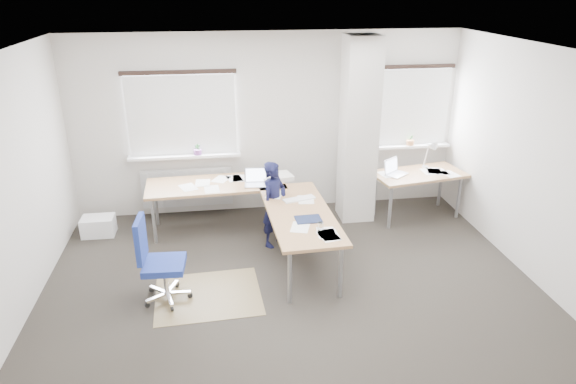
{
  "coord_description": "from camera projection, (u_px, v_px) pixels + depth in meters",
  "views": [
    {
      "loc": [
        -0.83,
        -5.23,
        3.47
      ],
      "look_at": [
        0.08,
        0.9,
        0.91
      ],
      "focal_mm": 32.0,
      "sensor_mm": 36.0,
      "label": 1
    }
  ],
  "objects": [
    {
      "name": "task_chair",
      "position": [
        162.0,
        278.0,
        5.92
      ],
      "size": [
        0.57,
        0.57,
        1.05
      ],
      "rotation": [
        0.0,
        0.0,
        -0.06
      ],
      "color": "navy",
      "rests_on": "ground"
    },
    {
      "name": "desk_side",
      "position": [
        418.0,
        176.0,
        7.91
      ],
      "size": [
        1.5,
        0.93,
        1.22
      ],
      "rotation": [
        0.0,
        0.0,
        0.17
      ],
      "color": "olive",
      "rests_on": "ground"
    },
    {
      "name": "desk_main",
      "position": [
        258.0,
        199.0,
        7.05
      ],
      "size": [
        2.5,
        2.61,
        0.96
      ],
      "rotation": [
        0.0,
        0.0,
        0.04
      ],
      "color": "olive",
      "rests_on": "ground"
    },
    {
      "name": "ground",
      "position": [
        292.0,
        290.0,
        6.22
      ],
      "size": [
        6.0,
        6.0,
        0.0
      ],
      "primitive_type": "plane",
      "color": "#292621",
      "rests_on": "ground"
    },
    {
      "name": "floor_mat",
      "position": [
        208.0,
        295.0,
        6.1
      ],
      "size": [
        1.28,
        1.1,
        0.01
      ],
      "primitive_type": "cube",
      "rotation": [
        0.0,
        0.0,
        0.04
      ],
      "color": "olive",
      "rests_on": "ground"
    },
    {
      "name": "white_crate",
      "position": [
        98.0,
        226.0,
        7.52
      ],
      "size": [
        0.46,
        0.33,
        0.28
      ],
      "primitive_type": "cube",
      "rotation": [
        0.0,
        0.0,
        -0.01
      ],
      "color": "white",
      "rests_on": "ground"
    },
    {
      "name": "person",
      "position": [
        274.0,
        204.0,
        7.07
      ],
      "size": [
        0.52,
        0.53,
        1.23
      ],
      "primitive_type": "imported",
      "rotation": [
        0.0,
        0.0,
        0.8
      ],
      "color": "black",
      "rests_on": "ground"
    },
    {
      "name": "room_shell",
      "position": [
        302.0,
        140.0,
        5.99
      ],
      "size": [
        6.04,
        5.04,
        2.82
      ],
      "color": "beige",
      "rests_on": "ground"
    }
  ]
}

